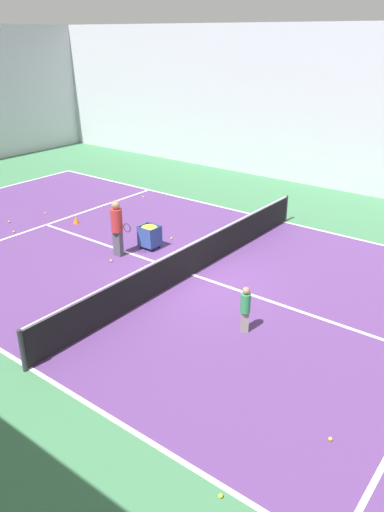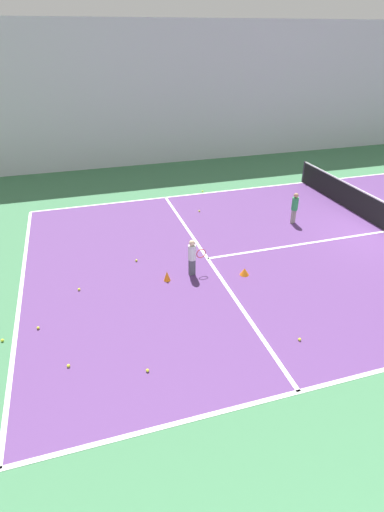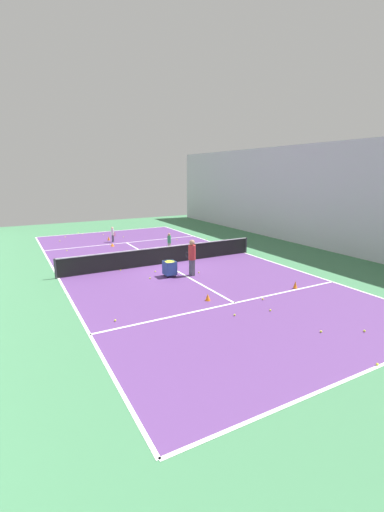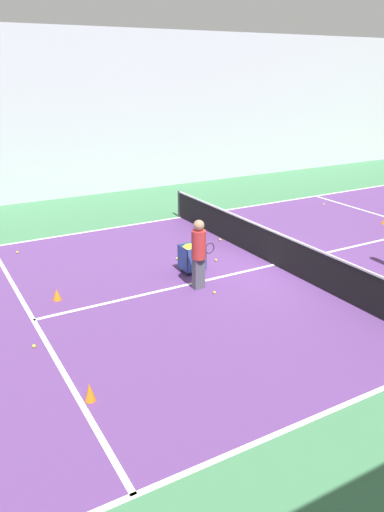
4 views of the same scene
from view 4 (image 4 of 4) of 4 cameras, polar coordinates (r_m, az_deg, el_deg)
ground_plane at (r=14.08m, az=9.35°, el=-1.01°), size 38.04×38.04×0.00m
court_playing_area at (r=14.08m, az=9.35°, el=-1.01°), size 10.95×24.01×0.00m
line_sideline_right at (r=18.40m, az=-1.32°, el=4.45°), size 0.10×24.01×0.00m
line_service_far at (r=11.45m, az=-17.68°, el=-6.98°), size 10.95×0.10×0.00m
line_centre_service at (r=14.08m, az=9.35°, el=-0.99°), size 0.10×13.20×0.00m
hall_enclosure_right at (r=22.36m, az=-7.86°, el=15.88°), size 0.15×34.34×6.71m
tennis_net at (r=13.90m, az=9.47°, el=0.92°), size 11.25×0.10×0.97m
coach_at_net at (r=12.07m, az=0.79°, el=0.71°), size 0.37×0.68×1.77m
ball_cart at (r=13.24m, az=0.00°, el=0.37°), size 0.54×0.59×0.77m
training_cone_1 at (r=8.61m, az=-11.60°, el=-14.98°), size 0.18×0.18×0.33m
training_cone_2 at (r=12.20m, az=-15.19°, el=-4.26°), size 0.21×0.21×0.28m
tennis_ball_1 at (r=15.87m, az=3.25°, el=1.88°), size 0.07×0.07×0.07m
tennis_ball_8 at (r=15.63m, az=-19.34°, el=0.41°), size 0.07×0.07×0.07m
tennis_ball_9 at (r=20.76m, az=14.84°, el=5.73°), size 0.07×0.07×0.07m
tennis_ball_12 at (r=14.16m, az=2.76°, el=-0.45°), size 0.07×0.07×0.07m
tennis_ball_14 at (r=10.38m, az=-17.62°, el=-9.79°), size 0.07×0.07×0.07m
tennis_ball_15 at (r=12.13m, az=2.58°, el=-4.18°), size 0.07×0.07×0.07m
tennis_ball_16 at (r=14.26m, az=-1.73°, el=-0.29°), size 0.07×0.07×0.07m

